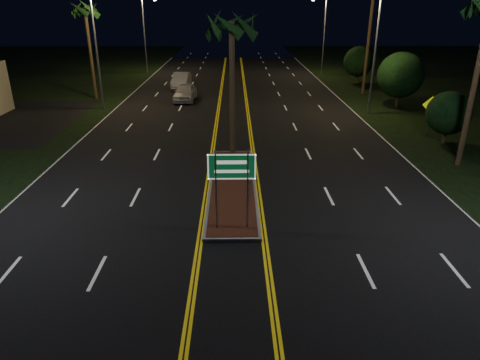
{
  "coord_description": "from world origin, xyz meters",
  "views": [
    {
      "loc": [
        0.1,
        -12.03,
        8.34
      ],
      "look_at": [
        0.32,
        3.43,
        1.9
      ],
      "focal_mm": 32.0,
      "sensor_mm": 36.0,
      "label": 1
    }
  ],
  "objects_px": {
    "shrub_near": "(449,113)",
    "shrub_mid": "(401,75)",
    "streetlight_left_far": "(147,26)",
    "shrub_far": "(359,62)",
    "streetlight_left_mid": "(100,39)",
    "streetlight_right_mid": "(371,40)",
    "highway_sign": "(232,174)",
    "streetlight_right_far": "(322,27)",
    "car_far": "(181,79)",
    "palm_left_far": "(85,10)",
    "warning_sign": "(431,110)",
    "median_island": "(232,186)",
    "car_near": "(185,91)",
    "palm_median": "(232,26)"
  },
  "relations": [
    {
      "from": "streetlight_left_far",
      "to": "shrub_far",
      "type": "bearing_deg",
      "value": -18.14
    },
    {
      "from": "median_island",
      "to": "palm_median",
      "type": "relative_size",
      "value": 1.23
    },
    {
      "from": "palm_left_far",
      "to": "shrub_mid",
      "type": "xyz_separation_m",
      "value": [
        26.8,
        -4.0,
        -5.02
      ]
    },
    {
      "from": "streetlight_right_far",
      "to": "shrub_far",
      "type": "xyz_separation_m",
      "value": [
        3.19,
        -6.0,
        -3.32
      ]
    },
    {
      "from": "car_far",
      "to": "warning_sign",
      "type": "xyz_separation_m",
      "value": [
        18.45,
        -18.16,
        0.89
      ]
    },
    {
      "from": "shrub_mid",
      "to": "car_far",
      "type": "xyz_separation_m",
      "value": [
        -19.45,
        9.57,
        -1.83
      ]
    },
    {
      "from": "highway_sign",
      "to": "palm_median",
      "type": "xyz_separation_m",
      "value": [
        0.0,
        7.7,
        4.87
      ]
    },
    {
      "from": "median_island",
      "to": "car_far",
      "type": "relative_size",
      "value": 1.91
    },
    {
      "from": "median_island",
      "to": "highway_sign",
      "type": "height_order",
      "value": "highway_sign"
    },
    {
      "from": "streetlight_right_mid",
      "to": "streetlight_right_far",
      "type": "xyz_separation_m",
      "value": [
        0.0,
        20.0,
        0.0
      ]
    },
    {
      "from": "median_island",
      "to": "car_far",
      "type": "bearing_deg",
      "value": 101.59
    },
    {
      "from": "highway_sign",
      "to": "car_near",
      "type": "height_order",
      "value": "highway_sign"
    },
    {
      "from": "car_far",
      "to": "palm_left_far",
      "type": "bearing_deg",
      "value": -141.51
    },
    {
      "from": "streetlight_left_mid",
      "to": "car_far",
      "type": "distance_m",
      "value": 11.88
    },
    {
      "from": "palm_median",
      "to": "warning_sign",
      "type": "bearing_deg",
      "value": 20.71
    },
    {
      "from": "palm_left_far",
      "to": "median_island",
      "type": "bearing_deg",
      "value": -58.64
    },
    {
      "from": "palm_median",
      "to": "car_far",
      "type": "xyz_separation_m",
      "value": [
        -5.45,
        23.07,
        -6.38
      ]
    },
    {
      "from": "streetlight_left_mid",
      "to": "shrub_near",
      "type": "xyz_separation_m",
      "value": [
        24.11,
        -10.0,
        -3.71
      ]
    },
    {
      "from": "median_island",
      "to": "shrub_far",
      "type": "distance_m",
      "value": 32.19
    },
    {
      "from": "shrub_mid",
      "to": "car_far",
      "type": "height_order",
      "value": "shrub_mid"
    },
    {
      "from": "palm_left_far",
      "to": "warning_sign",
      "type": "bearing_deg",
      "value": -26.0
    },
    {
      "from": "highway_sign",
      "to": "shrub_mid",
      "type": "distance_m",
      "value": 25.41
    },
    {
      "from": "streetlight_right_mid",
      "to": "highway_sign",
      "type": "bearing_deg",
      "value": -118.93
    },
    {
      "from": "highway_sign",
      "to": "warning_sign",
      "type": "relative_size",
      "value": 1.18
    },
    {
      "from": "streetlight_right_far",
      "to": "shrub_far",
      "type": "bearing_deg",
      "value": -62.02
    },
    {
      "from": "median_island",
      "to": "warning_sign",
      "type": "relative_size",
      "value": 3.78
    },
    {
      "from": "streetlight_right_mid",
      "to": "shrub_mid",
      "type": "relative_size",
      "value": 1.95
    },
    {
      "from": "streetlight_left_mid",
      "to": "median_island",
      "type": "bearing_deg",
      "value": -58.02
    },
    {
      "from": "median_island",
      "to": "streetlight_left_mid",
      "type": "height_order",
      "value": "streetlight_left_mid"
    },
    {
      "from": "streetlight_left_far",
      "to": "palm_left_far",
      "type": "distance_m",
      "value": 16.28
    },
    {
      "from": "shrub_far",
      "to": "car_far",
      "type": "distance_m",
      "value": 19.46
    },
    {
      "from": "shrub_near",
      "to": "highway_sign",
      "type": "bearing_deg",
      "value": -140.31
    },
    {
      "from": "streetlight_right_far",
      "to": "streetlight_right_mid",
      "type": "bearing_deg",
      "value": -90.0
    },
    {
      "from": "shrub_far",
      "to": "highway_sign",
      "type": "bearing_deg",
      "value": -112.57
    },
    {
      "from": "shrub_near",
      "to": "warning_sign",
      "type": "xyz_separation_m",
      "value": [
        -0.5,
        1.41,
        -0.17
      ]
    },
    {
      "from": "median_island",
      "to": "palm_median",
      "type": "distance_m",
      "value": 8.0
    },
    {
      "from": "shrub_near",
      "to": "car_near",
      "type": "height_order",
      "value": "shrub_near"
    },
    {
      "from": "streetlight_left_mid",
      "to": "shrub_near",
      "type": "relative_size",
      "value": 2.73
    },
    {
      "from": "streetlight_left_mid",
      "to": "shrub_far",
      "type": "distance_m",
      "value": 27.4
    },
    {
      "from": "shrub_near",
      "to": "shrub_mid",
      "type": "distance_m",
      "value": 10.04
    },
    {
      "from": "shrub_mid",
      "to": "streetlight_left_mid",
      "type": "bearing_deg",
      "value": 180.0
    },
    {
      "from": "shrub_far",
      "to": "streetlight_right_far",
      "type": "bearing_deg",
      "value": 117.98
    },
    {
      "from": "highway_sign",
      "to": "streetlight_right_mid",
      "type": "height_order",
      "value": "streetlight_right_mid"
    },
    {
      "from": "streetlight_left_mid",
      "to": "shrub_near",
      "type": "distance_m",
      "value": 26.37
    },
    {
      "from": "streetlight_right_far",
      "to": "highway_sign",
      "type": "bearing_deg",
      "value": -105.15
    },
    {
      "from": "palm_median",
      "to": "shrub_mid",
      "type": "relative_size",
      "value": 1.8
    },
    {
      "from": "car_far",
      "to": "streetlight_left_mid",
      "type": "bearing_deg",
      "value": -117.02
    },
    {
      "from": "streetlight_right_mid",
      "to": "car_near",
      "type": "xyz_separation_m",
      "value": [
        -14.98,
        5.08,
        -4.77
      ]
    },
    {
      "from": "streetlight_left_far",
      "to": "streetlight_right_mid",
      "type": "relative_size",
      "value": 1.0
    },
    {
      "from": "median_island",
      "to": "shrub_far",
      "type": "relative_size",
      "value": 2.59
    }
  ]
}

